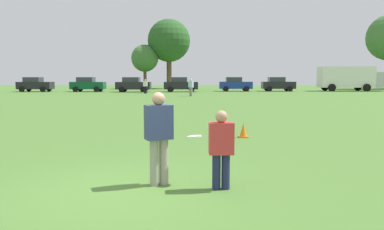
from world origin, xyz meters
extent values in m
plane|color=#47702D|center=(0.00, 0.00, 0.00)|extent=(152.68, 152.68, 0.00)
cylinder|color=gray|center=(0.43, 0.33, 0.43)|extent=(0.17, 0.17, 0.86)
cylinder|color=gray|center=(0.59, 0.40, 0.43)|extent=(0.17, 0.17, 0.86)
cube|color=navy|center=(0.51, 0.37, 1.17)|extent=(0.55, 0.45, 0.63)
sphere|color=tan|center=(0.51, 0.37, 1.60)|extent=(0.24, 0.24, 0.24)
cylinder|color=#1E234C|center=(1.72, 0.10, 0.32)|extent=(0.15, 0.15, 0.64)
cylinder|color=#1E234C|center=(1.55, 0.09, 0.32)|extent=(0.15, 0.15, 0.64)
cube|color=red|center=(1.64, 0.10, 0.92)|extent=(0.44, 0.27, 0.57)
sphere|color=tan|center=(1.64, 0.10, 1.30)|extent=(0.22, 0.22, 0.22)
cylinder|color=white|center=(1.16, 0.46, 0.89)|extent=(0.27, 0.27, 0.06)
cube|color=#D8590C|center=(2.81, 5.88, 0.01)|extent=(0.32, 0.32, 0.03)
cone|color=orange|center=(2.81, 5.88, 0.26)|extent=(0.24, 0.24, 0.45)
cube|color=black|center=(-18.56, 41.64, 0.78)|extent=(4.23, 1.87, 0.90)
cube|color=#2D333D|center=(-18.81, 41.65, 1.50)|extent=(2.03, 1.67, 0.64)
cylinder|color=black|center=(-17.24, 42.62, 0.33)|extent=(0.66, 0.23, 0.66)
cylinder|color=black|center=(-17.28, 40.62, 0.33)|extent=(0.66, 0.23, 0.66)
cylinder|color=black|center=(-19.85, 42.66, 0.33)|extent=(0.66, 0.23, 0.66)
cylinder|color=black|center=(-19.88, 40.67, 0.33)|extent=(0.66, 0.23, 0.66)
cube|color=#0C4C2D|center=(-11.97, 41.73, 0.78)|extent=(4.23, 1.87, 0.90)
cube|color=#2D333D|center=(-12.22, 41.73, 1.50)|extent=(2.03, 1.67, 0.64)
cylinder|color=black|center=(-10.65, 42.71, 0.33)|extent=(0.66, 0.23, 0.66)
cylinder|color=black|center=(-10.69, 40.71, 0.33)|extent=(0.66, 0.23, 0.66)
cylinder|color=black|center=(-13.26, 42.75, 0.33)|extent=(0.66, 0.23, 0.66)
cylinder|color=black|center=(-13.29, 40.75, 0.33)|extent=(0.66, 0.23, 0.66)
cube|color=black|center=(-6.09, 40.74, 0.78)|extent=(4.23, 1.87, 0.90)
cube|color=#2D333D|center=(-6.34, 40.75, 1.50)|extent=(2.03, 1.67, 0.64)
cylinder|color=black|center=(-4.78, 41.72, 0.33)|extent=(0.66, 0.23, 0.66)
cylinder|color=black|center=(-4.81, 39.72, 0.33)|extent=(0.66, 0.23, 0.66)
cylinder|color=black|center=(-7.38, 41.76, 0.33)|extent=(0.66, 0.23, 0.66)
cylinder|color=black|center=(-7.41, 39.76, 0.33)|extent=(0.66, 0.23, 0.66)
cube|color=black|center=(-0.23, 41.20, 0.78)|extent=(4.23, 1.87, 0.90)
cube|color=#2D333D|center=(-0.48, 41.20, 1.50)|extent=(2.03, 1.67, 0.64)
cylinder|color=black|center=(1.09, 42.18, 0.33)|extent=(0.66, 0.23, 0.66)
cylinder|color=black|center=(1.06, 40.18, 0.33)|extent=(0.66, 0.23, 0.66)
cylinder|color=black|center=(-1.51, 42.22, 0.33)|extent=(0.66, 0.23, 0.66)
cylinder|color=black|center=(-1.54, 40.22, 0.33)|extent=(0.66, 0.23, 0.66)
cube|color=navy|center=(6.76, 43.11, 0.78)|extent=(4.23, 1.87, 0.90)
cube|color=#2D333D|center=(6.51, 43.11, 1.50)|extent=(2.03, 1.67, 0.64)
cylinder|color=black|center=(8.08, 44.09, 0.33)|extent=(0.66, 0.23, 0.66)
cylinder|color=black|center=(8.05, 42.09, 0.33)|extent=(0.66, 0.23, 0.66)
cylinder|color=black|center=(5.48, 44.13, 0.33)|extent=(0.66, 0.23, 0.66)
cylinder|color=black|center=(5.45, 42.13, 0.33)|extent=(0.66, 0.23, 0.66)
cube|color=black|center=(12.31, 43.18, 0.78)|extent=(4.23, 1.87, 0.90)
cube|color=#2D333D|center=(12.06, 43.19, 1.50)|extent=(2.03, 1.67, 0.64)
cylinder|color=black|center=(13.63, 44.16, 0.33)|extent=(0.66, 0.23, 0.66)
cylinder|color=black|center=(13.60, 42.16, 0.33)|extent=(0.66, 0.23, 0.66)
cylinder|color=black|center=(11.02, 44.20, 0.33)|extent=(0.66, 0.23, 0.66)
cylinder|color=black|center=(10.99, 42.20, 0.33)|extent=(0.66, 0.23, 0.66)
cube|color=white|center=(21.20, 43.65, 1.83)|extent=(6.84, 2.61, 2.70)
cube|color=#B2B2B7|center=(25.40, 43.59, 1.48)|extent=(1.84, 2.33, 2.00)
cylinder|color=black|center=(23.43, 44.99, 0.48)|extent=(0.96, 0.29, 0.96)
cylinder|color=black|center=(23.39, 42.25, 0.48)|extent=(0.96, 0.29, 0.96)
cylinder|color=black|center=(19.01, 45.06, 0.48)|extent=(0.96, 0.29, 0.96)
cylinder|color=black|center=(18.97, 42.32, 0.48)|extent=(0.96, 0.29, 0.96)
cylinder|color=black|center=(-4.23, 36.66, 0.40)|extent=(0.15, 0.15, 0.81)
cylinder|color=black|center=(-4.06, 36.64, 0.40)|extent=(0.15, 0.15, 0.81)
cube|color=silver|center=(-4.15, 36.65, 1.09)|extent=(0.46, 0.30, 0.57)
sphere|color=#D8AD8C|center=(-4.15, 36.65, 1.48)|extent=(0.22, 0.22, 0.22)
cylinder|color=gray|center=(0.94, 31.08, 0.43)|extent=(0.16, 0.16, 0.86)
cylinder|color=gray|center=(1.09, 30.97, 0.43)|extent=(0.16, 0.16, 0.86)
cube|color=#9EC6E5|center=(1.01, 31.02, 1.17)|extent=(0.54, 0.49, 0.61)
sphere|color=#D8AD8C|center=(1.01, 31.02, 1.58)|extent=(0.23, 0.23, 0.23)
cylinder|color=brown|center=(-6.09, 52.42, 1.45)|extent=(0.48, 0.48, 2.90)
sphere|color=#3D7033|center=(-6.09, 52.42, 4.66)|extent=(4.14, 4.14, 4.14)
cylinder|color=brown|center=(-2.45, 53.43, 2.30)|extent=(0.77, 0.77, 4.61)
sphere|color=#285623|center=(-2.45, 53.43, 7.40)|extent=(6.58, 6.58, 6.58)
camera|label=1|loc=(1.12, -6.58, 2.02)|focal=35.86mm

